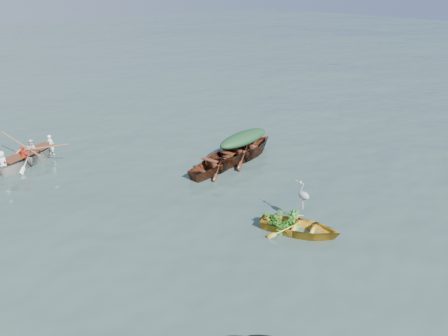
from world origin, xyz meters
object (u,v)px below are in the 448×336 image
object	(u,v)px
yellow_dinghy	(299,233)
open_wooden_boat	(218,170)
green_tarp_boat	(243,158)
heron	(303,200)
rowed_boat	(30,164)

from	to	relation	value
yellow_dinghy	open_wooden_boat	xyz separation A→B (m)	(1.09, 5.20, 0.00)
green_tarp_boat	heron	world-z (taller)	heron
rowed_boat	heron	distance (m)	11.46
green_tarp_boat	heron	bearing A→B (deg)	147.91
heron	green_tarp_boat	bearing A→B (deg)	37.89
open_wooden_boat	rowed_boat	world-z (taller)	rowed_boat
rowed_boat	heron	xyz separation A→B (m)	(4.91, -10.32, 0.86)
open_wooden_boat	heron	bearing A→B (deg)	160.65
yellow_dinghy	green_tarp_boat	distance (m)	6.06
open_wooden_boat	heron	size ratio (longest dim) A/B	4.53
heron	rowed_boat	bearing A→B (deg)	86.60
yellow_dinghy	green_tarp_boat	bearing A→B (deg)	35.07
rowed_boat	heron	world-z (taller)	heron
yellow_dinghy	open_wooden_boat	bearing A→B (deg)	49.29
heron	yellow_dinghy	bearing A→B (deg)	-174.81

